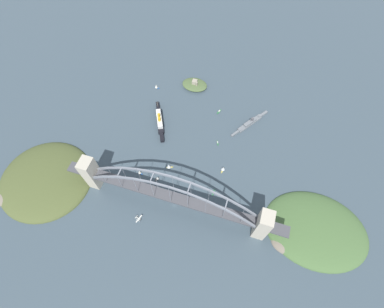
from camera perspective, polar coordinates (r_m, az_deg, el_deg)
The scene contains 17 objects.
ground_plane at distance 386.40m, azimuth -3.66°, elevation -10.43°, with size 1400.00×1400.00×0.00m, color #3D4C56.
harbor_arch_bridge at distance 356.64m, azimuth -3.95°, elevation -8.69°, with size 291.96×19.41×78.78m.
headland_west_shore at distance 451.02m, azimuth -27.74°, elevation -4.87°, with size 130.29×126.91×25.79m.
headland_east_shore at distance 407.38m, azimuth 23.51°, elevation -14.03°, with size 132.76×103.47×23.07m.
ocean_liner at distance 450.29m, azimuth -6.59°, elevation 6.77°, with size 39.61×71.06×19.47m.
naval_cruiser at distance 457.60m, azimuth 11.67°, elevation 6.19°, with size 46.85×66.51×17.15m.
fort_island_mid_harbor at distance 500.39m, azimuth 0.55°, elevation 13.90°, with size 43.49×31.96×14.34m.
seaplane_taxiing_near_bridge at distance 384.21m, azimuth -10.78°, elevation -12.76°, with size 8.71×11.95×4.87m.
small_boat_0 at distance 400.60m, azimuth -7.03°, elevation -4.86°, with size 4.95×5.81×7.50m.
small_boat_1 at distance 501.44m, azimuth -7.26°, elevation 13.47°, with size 9.09×5.07×8.49m.
small_boat_2 at distance 467.26m, azimuth 5.53°, elevation 8.58°, with size 5.05×10.99×2.31m.
small_boat_3 at distance 405.70m, azimuth 6.33°, elevation -2.95°, with size 6.06×9.71×9.59m.
small_boat_4 at distance 406.69m, azimuth -4.70°, elevation -2.47°, with size 9.46×7.20×9.03m.
small_boat_5 at distance 431.42m, azimuth 5.22°, elevation 2.29°, with size 5.02×9.00×2.19m.
small_boat_6 at distance 408.32m, azimuth -10.61°, elevation -3.61°, with size 7.95×5.12×8.47m.
small_boat_7 at distance 392.87m, azimuth 4.38°, elevation -7.79°, with size 2.31×10.11×2.16m.
channel_marker_buoy at distance 388.06m, azimuth 1.72°, elevation -9.08°, with size 2.20×2.20×2.75m.
Camera 1 is at (62.79, -117.39, 362.74)m, focal length 26.29 mm.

